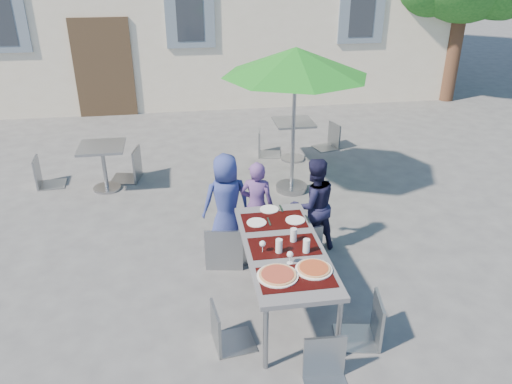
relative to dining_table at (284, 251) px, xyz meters
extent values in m
plane|color=#48494B|center=(-0.59, 0.04, -0.70)|extent=(90.00, 90.00, 0.00)
cube|color=#42301F|center=(-2.59, 7.51, 0.40)|extent=(1.30, 0.06, 2.20)
cube|color=slate|center=(-0.59, 7.51, 1.50)|extent=(1.10, 0.06, 1.40)
cube|color=#262B33|center=(-0.59, 7.49, 1.50)|extent=(0.60, 0.04, 1.10)
cube|color=slate|center=(3.41, 7.51, 1.50)|extent=(1.10, 0.06, 1.40)
cube|color=#262B33|center=(3.41, 7.49, 1.50)|extent=(0.60, 0.04, 1.10)
cylinder|color=#4C3020|center=(5.91, 7.54, 0.70)|extent=(0.36, 0.36, 2.80)
cube|color=#47474C|center=(0.00, 0.00, 0.03)|extent=(0.80, 1.85, 0.05)
cylinder|color=gray|center=(-0.34, -0.86, -0.35)|extent=(0.05, 0.05, 0.70)
cylinder|color=gray|center=(0.34, -0.86, -0.35)|extent=(0.05, 0.05, 0.70)
cylinder|color=gray|center=(-0.34, 0.86, -0.35)|extent=(0.05, 0.05, 0.70)
cylinder|color=gray|center=(0.34, 0.86, -0.35)|extent=(0.05, 0.05, 0.70)
cube|color=black|center=(0.00, -0.55, 0.06)|extent=(0.70, 0.42, 0.01)
cube|color=black|center=(0.00, 0.00, 0.06)|extent=(0.70, 0.42, 0.01)
cube|color=black|center=(0.00, 0.55, 0.06)|extent=(0.70, 0.42, 0.01)
cylinder|color=white|center=(-0.17, -0.51, 0.07)|extent=(0.39, 0.39, 0.01)
cylinder|color=tan|center=(-0.17, -0.51, 0.08)|extent=(0.35, 0.35, 0.01)
cylinder|color=maroon|center=(-0.17, -0.51, 0.09)|extent=(0.31, 0.31, 0.01)
cylinder|color=white|center=(0.19, -0.46, 0.07)|extent=(0.36, 0.36, 0.01)
cylinder|color=tan|center=(0.19, -0.46, 0.08)|extent=(0.32, 0.32, 0.01)
cylinder|color=maroon|center=(0.19, -0.46, 0.09)|extent=(0.27, 0.27, 0.01)
cylinder|color=silver|center=(-0.07, -0.10, 0.13)|extent=(0.07, 0.07, 0.15)
cylinder|color=silver|center=(0.12, 0.08, 0.13)|extent=(0.07, 0.07, 0.15)
cylinder|color=silver|center=(0.20, -0.14, 0.13)|extent=(0.07, 0.07, 0.15)
cylinder|color=silver|center=(-0.24, -0.07, 0.06)|extent=(0.06, 0.06, 0.00)
cylinder|color=silver|center=(-0.24, -0.07, 0.09)|extent=(0.01, 0.01, 0.08)
sphere|color=silver|center=(-0.24, -0.07, 0.15)|extent=(0.06, 0.06, 0.06)
cylinder|color=silver|center=(-0.01, -0.31, 0.06)|extent=(0.06, 0.06, 0.00)
cylinder|color=silver|center=(-0.01, -0.31, 0.09)|extent=(0.01, 0.01, 0.08)
sphere|color=silver|center=(-0.01, -0.31, 0.15)|extent=(0.06, 0.06, 0.06)
cylinder|color=white|center=(-0.20, 0.52, 0.06)|extent=(0.22, 0.22, 0.01)
cube|color=#93959A|center=(-0.06, 0.52, 0.06)|extent=(0.02, 0.18, 0.00)
cylinder|color=white|center=(0.24, 0.51, 0.06)|extent=(0.22, 0.22, 0.01)
cube|color=#93959A|center=(0.38, 0.51, 0.06)|extent=(0.02, 0.18, 0.00)
cylinder|color=white|center=(0.00, 0.81, 0.06)|extent=(0.22, 0.22, 0.01)
cube|color=#93959A|center=(0.14, 0.81, 0.06)|extent=(0.02, 0.18, 0.00)
imported|color=navy|center=(-0.46, 1.36, -0.07)|extent=(0.67, 0.49, 1.26)
imported|color=#5B3B7A|center=(-0.08, 1.25, -0.10)|extent=(0.49, 0.39, 1.19)
imported|color=#181734|center=(0.61, 1.10, -0.08)|extent=(0.66, 0.46, 1.24)
cube|color=#8F949A|center=(-0.52, 0.98, -0.21)|extent=(0.52, 0.52, 0.03)
cube|color=#8F949A|center=(-0.56, 0.77, 0.06)|extent=(0.45, 0.11, 0.54)
cylinder|color=#8F949A|center=(-0.30, 1.14, -0.46)|extent=(0.02, 0.02, 0.47)
cylinder|color=#8F949A|center=(-0.68, 1.20, -0.46)|extent=(0.02, 0.02, 0.47)
cylinder|color=#8F949A|center=(-0.36, 0.76, -0.46)|extent=(0.02, 0.02, 0.47)
cylinder|color=#8F949A|center=(-0.74, 0.82, -0.46)|extent=(0.02, 0.02, 0.47)
cube|color=gray|center=(-0.16, 1.10, -0.20)|extent=(0.57, 0.57, 0.03)
cube|color=gray|center=(-0.11, 0.89, 0.08)|extent=(0.46, 0.15, 0.55)
cylinder|color=gray|center=(-0.02, 1.34, -0.45)|extent=(0.02, 0.02, 0.49)
cylinder|color=gray|center=(-0.41, 1.24, -0.45)|extent=(0.02, 0.02, 0.49)
cylinder|color=gray|center=(0.08, 0.96, -0.45)|extent=(0.02, 0.02, 0.49)
cylinder|color=gray|center=(-0.31, 0.86, -0.45)|extent=(0.02, 0.02, 0.49)
cube|color=gray|center=(0.44, 0.97, -0.27)|extent=(0.46, 0.46, 0.03)
cube|color=gray|center=(0.47, 0.78, -0.03)|extent=(0.40, 0.09, 0.47)
cylinder|color=gray|center=(0.58, 1.17, -0.49)|extent=(0.02, 0.02, 0.42)
cylinder|color=gray|center=(0.24, 1.11, -0.49)|extent=(0.02, 0.02, 0.42)
cylinder|color=gray|center=(0.63, 0.83, -0.49)|extent=(0.02, 0.02, 0.42)
cylinder|color=gray|center=(0.30, 0.78, -0.49)|extent=(0.02, 0.02, 0.42)
cube|color=gray|center=(-0.59, -0.50, -0.29)|extent=(0.42, 0.42, 0.03)
cube|color=gray|center=(-0.76, -0.52, -0.07)|extent=(0.07, 0.38, 0.45)
cylinder|color=gray|center=(-0.40, -0.64, -0.50)|extent=(0.02, 0.02, 0.40)
cylinder|color=gray|center=(-0.44, -0.32, -0.50)|extent=(0.02, 0.02, 0.40)
cylinder|color=gray|center=(-0.73, -0.68, -0.50)|extent=(0.02, 0.02, 0.40)
cylinder|color=gray|center=(-0.77, -0.36, -0.50)|extent=(0.02, 0.02, 0.40)
cube|color=gray|center=(0.61, -0.63, -0.26)|extent=(0.47, 0.47, 0.03)
cube|color=gray|center=(0.81, -0.67, -0.02)|extent=(0.10, 0.41, 0.48)
cylinder|color=gray|center=(0.47, -0.43, -0.48)|extent=(0.02, 0.02, 0.43)
cylinder|color=gray|center=(0.41, -0.77, -0.48)|extent=(0.02, 0.02, 0.43)
cylinder|color=gray|center=(0.82, -0.49, -0.48)|extent=(0.02, 0.02, 0.43)
cylinder|color=gray|center=(0.75, -0.84, -0.48)|extent=(0.02, 0.02, 0.43)
cube|color=#91969C|center=(0.15, -1.24, -0.29)|extent=(0.40, 0.40, 0.03)
cube|color=#91969C|center=(0.16, -1.05, -0.06)|extent=(0.38, 0.05, 0.45)
cylinder|color=#91969C|center=(-0.01, -1.06, -0.50)|extent=(0.02, 0.02, 0.40)
cylinder|color=#91969C|center=(0.32, -1.08, -0.50)|extent=(0.02, 0.02, 0.40)
cylinder|color=#93959A|center=(0.74, 2.83, -0.65)|extent=(0.50, 0.50, 0.09)
cylinder|color=gray|center=(0.74, 2.83, 0.35)|extent=(0.06, 0.06, 2.10)
cone|color=#1B7B1D|center=(0.74, 2.83, 1.36)|extent=(2.19, 2.19, 0.41)
cylinder|color=#93959A|center=(-2.21, 3.34, -0.68)|extent=(0.44, 0.44, 0.04)
cylinder|color=gray|center=(-2.21, 3.34, -0.35)|extent=(0.06, 0.06, 0.70)
cube|color=gray|center=(-2.21, 3.34, 0.03)|extent=(0.70, 0.70, 0.04)
cube|color=gray|center=(-3.12, 3.65, -0.25)|extent=(0.44, 0.44, 0.03)
cube|color=gray|center=(-3.32, 3.63, -0.01)|extent=(0.06, 0.42, 0.49)
cylinder|color=gray|center=(-2.93, 3.48, -0.48)|extent=(0.02, 0.02, 0.43)
cylinder|color=gray|center=(-2.95, 3.84, -0.48)|extent=(0.02, 0.02, 0.43)
cylinder|color=gray|center=(-3.28, 3.46, -0.48)|extent=(0.02, 0.02, 0.43)
cylinder|color=gray|center=(-3.31, 3.81, -0.48)|extent=(0.02, 0.02, 0.43)
cube|color=gray|center=(-1.94, 3.69, -0.20)|extent=(0.54, 0.54, 0.03)
cube|color=gray|center=(-1.72, 3.65, 0.07)|extent=(0.12, 0.46, 0.55)
cylinder|color=gray|center=(-2.10, 3.92, -0.45)|extent=(0.02, 0.02, 0.48)
cylinder|color=gray|center=(-2.17, 3.54, -0.45)|extent=(0.02, 0.02, 0.48)
cylinder|color=gray|center=(-1.71, 3.85, -0.45)|extent=(0.02, 0.02, 0.48)
cylinder|color=gray|center=(-1.78, 3.46, -0.45)|extent=(0.02, 0.02, 0.48)
cylinder|color=#93959A|center=(1.06, 4.13, -0.68)|extent=(0.44, 0.44, 0.04)
cylinder|color=gray|center=(1.06, 4.13, -0.35)|extent=(0.06, 0.06, 0.69)
cube|color=gray|center=(1.06, 4.13, 0.02)|extent=(0.69, 0.69, 0.04)
cube|color=#92969D|center=(0.67, 4.42, -0.26)|extent=(0.48, 0.48, 0.03)
cube|color=#92969D|center=(0.48, 4.45, -0.02)|extent=(0.11, 0.41, 0.49)
cylinder|color=#92969D|center=(0.81, 4.21, -0.48)|extent=(0.02, 0.02, 0.43)
cylinder|color=#92969D|center=(0.88, 4.56, -0.48)|extent=(0.02, 0.02, 0.43)
cylinder|color=#92969D|center=(0.47, 4.28, -0.48)|extent=(0.02, 0.02, 0.43)
cylinder|color=#92969D|center=(0.54, 4.62, -0.48)|extent=(0.02, 0.02, 0.43)
cube|color=gray|center=(1.82, 4.60, -0.26)|extent=(0.50, 0.50, 0.03)
cube|color=gray|center=(2.00, 4.65, -0.02)|extent=(0.13, 0.40, 0.48)
cylinder|color=gray|center=(1.60, 4.72, -0.48)|extent=(0.02, 0.02, 0.42)
cylinder|color=gray|center=(1.69, 4.38, -0.48)|extent=(0.02, 0.02, 0.42)
cylinder|color=gray|center=(1.94, 4.81, -0.48)|extent=(0.02, 0.02, 0.42)
cylinder|color=gray|center=(2.03, 4.47, -0.48)|extent=(0.02, 0.02, 0.42)
camera|label=1|loc=(-0.97, -4.27, 2.79)|focal=35.00mm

